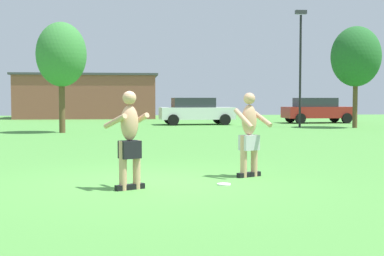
# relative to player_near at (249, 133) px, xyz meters

# --- Properties ---
(ground_plane) EXTENTS (80.00, 80.00, 0.00)m
(ground_plane) POSITION_rel_player_near_xyz_m (-1.90, -0.62, -0.86)
(ground_plane) COLOR #4C8E3D
(player_near) EXTENTS (0.74, 0.71, 1.64)m
(player_near) POSITION_rel_player_near_xyz_m (0.00, 0.00, 0.00)
(player_near) COLOR black
(player_near) RESTS_ON ground_plane
(player_in_black) EXTENTS (0.78, 0.70, 1.65)m
(player_in_black) POSITION_rel_player_near_xyz_m (-2.30, -1.20, 0.00)
(player_in_black) COLOR black
(player_in_black) RESTS_ON ground_plane
(frisbee) EXTENTS (0.24, 0.24, 0.03)m
(frisbee) POSITION_rel_player_near_xyz_m (-0.65, -0.91, -0.84)
(frisbee) COLOR white
(frisbee) RESTS_ON ground_plane
(car_white_near_post) EXTENTS (4.40, 2.24, 1.58)m
(car_white_near_post) POSITION_rel_player_near_xyz_m (1.41, 21.00, -0.03)
(car_white_near_post) COLOR white
(car_white_near_post) RESTS_ON ground_plane
(car_red_mid_lot) EXTENTS (4.39, 2.22, 1.58)m
(car_red_mid_lot) POSITION_rel_player_near_xyz_m (9.28, 22.35, -0.03)
(car_red_mid_lot) COLOR maroon
(car_red_mid_lot) RESTS_ON ground_plane
(lamp_post) EXTENTS (0.60, 0.24, 6.20)m
(lamp_post) POSITION_rel_player_near_xyz_m (6.60, 17.53, 2.90)
(lamp_post) COLOR black
(lamp_post) RESTS_ON ground_plane
(outbuilding_behind_lot) EXTENTS (10.92, 5.94, 3.45)m
(outbuilding_behind_lot) POSITION_rel_player_near_xyz_m (-5.84, 32.75, 0.87)
(outbuilding_behind_lot) COLOR brown
(outbuilding_behind_lot) RESTS_ON ground_plane
(tree_left_field) EXTENTS (2.57, 2.57, 5.29)m
(tree_left_field) POSITION_rel_player_near_xyz_m (9.30, 16.67, 2.85)
(tree_left_field) COLOR brown
(tree_left_field) RESTS_ON ground_plane
(tree_right_field) EXTENTS (2.22, 2.22, 4.92)m
(tree_right_field) POSITION_rel_player_near_xyz_m (-5.40, 14.18, 2.61)
(tree_right_field) COLOR brown
(tree_right_field) RESTS_ON ground_plane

